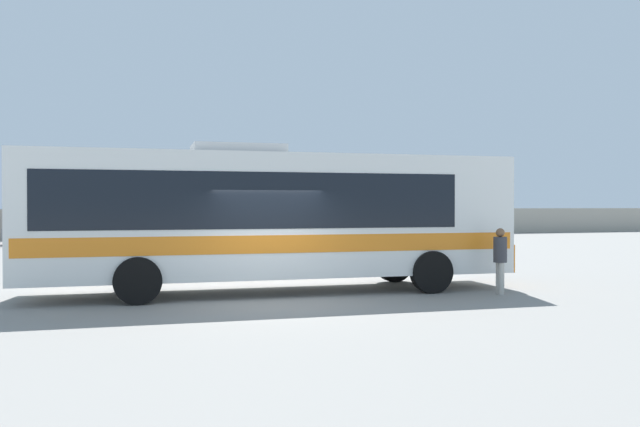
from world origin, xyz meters
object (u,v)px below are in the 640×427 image
(attendant_by_bus_door, at_px, (500,257))
(parked_car_third_silver, at_px, (152,229))
(roadside_tree_right, at_px, (329,185))
(parked_car_second_grey, at_px, (43,231))
(roadside_tree_midright, at_px, (159,176))
(roadside_tree_midleft, at_px, (51,178))
(coach_bus_white_orange, at_px, (269,214))

(attendant_by_bus_door, height_order, parked_car_third_silver, attendant_by_bus_door)
(roadside_tree_right, bearing_deg, parked_car_third_silver, -144.18)
(parked_car_second_grey, bearing_deg, roadside_tree_midright, 57.77)
(roadside_tree_right, bearing_deg, roadside_tree_midleft, 177.81)
(roadside_tree_midleft, xyz_separation_m, roadside_tree_midright, (7.38, -0.58, 0.26))
(coach_bus_white_orange, xyz_separation_m, roadside_tree_midright, (-0.42, 33.99, 2.39))
(coach_bus_white_orange, bearing_deg, roadside_tree_midleft, 102.72)
(attendant_by_bus_door, distance_m, parked_car_second_grey, 28.09)
(coach_bus_white_orange, distance_m, parked_car_second_grey, 24.23)
(coach_bus_white_orange, xyz_separation_m, roadside_tree_right, (12.73, 33.79, 1.84))
(roadside_tree_midright, bearing_deg, roadside_tree_midleft, 175.48)
(parked_car_third_silver, xyz_separation_m, roadside_tree_midright, (1.04, 10.45, 3.56))
(parked_car_second_grey, xyz_separation_m, roadside_tree_midright, (6.89, 10.93, 3.57))
(attendant_by_bus_door, height_order, parked_car_second_grey, attendant_by_bus_door)
(coach_bus_white_orange, relative_size, roadside_tree_right, 2.28)
(attendant_by_bus_door, xyz_separation_m, roadside_tree_midright, (-5.67, 36.05, 3.42))
(roadside_tree_midright, xyz_separation_m, roadside_tree_right, (13.16, -0.20, -0.55))
(parked_car_third_silver, distance_m, roadside_tree_midleft, 13.15)
(parked_car_third_silver, relative_size, roadside_tree_right, 0.84)
(coach_bus_white_orange, distance_m, roadside_tree_midleft, 35.51)
(roadside_tree_midleft, bearing_deg, roadside_tree_right, -2.19)
(roadside_tree_midleft, distance_m, roadside_tree_midright, 7.41)
(parked_car_third_silver, distance_m, roadside_tree_right, 17.77)
(parked_car_second_grey, height_order, roadside_tree_right, roadside_tree_right)
(attendant_by_bus_door, bearing_deg, roadside_tree_midleft, 109.61)
(roadside_tree_midleft, xyz_separation_m, roadside_tree_right, (20.54, -0.78, -0.29))
(coach_bus_white_orange, distance_m, parked_car_third_silver, 23.62)
(attendant_by_bus_door, xyz_separation_m, roadside_tree_right, (7.49, 35.85, 2.87))
(parked_car_second_grey, height_order, roadside_tree_midleft, roadside_tree_midleft)
(roadside_tree_midright, bearing_deg, attendant_by_bus_door, -81.06)
(parked_car_third_silver, relative_size, roadside_tree_midleft, 0.78)
(parked_car_third_silver, xyz_separation_m, roadside_tree_right, (14.20, 10.25, 3.01))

